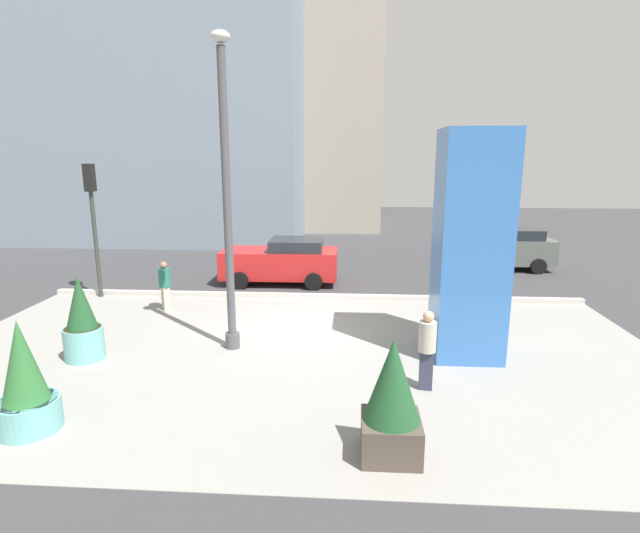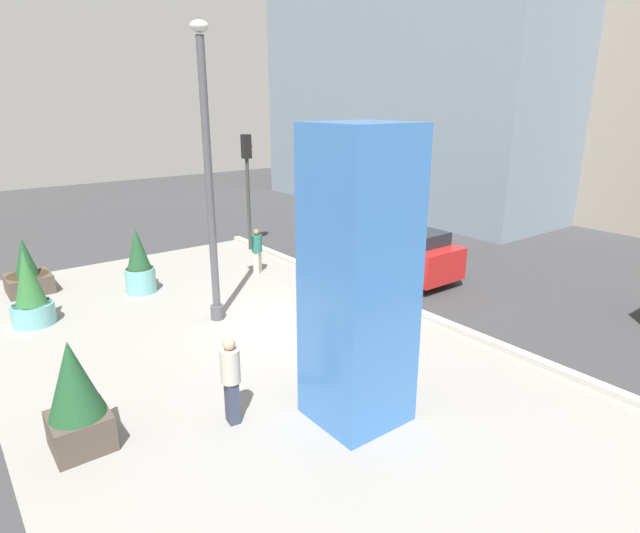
{
  "view_description": "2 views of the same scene",
  "coord_description": "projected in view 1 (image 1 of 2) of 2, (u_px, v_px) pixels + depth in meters",
  "views": [
    {
      "loc": [
        1.34,
        -13.2,
        4.81
      ],
      "look_at": [
        0.44,
        0.37,
        1.75
      ],
      "focal_mm": 27.95,
      "sensor_mm": 36.0,
      "label": 1
    },
    {
      "loc": [
        10.6,
        -7.28,
        5.7
      ],
      "look_at": [
        0.91,
        0.11,
        1.86
      ],
      "focal_mm": 29.4,
      "sensor_mm": 36.0,
      "label": 2
    }
  ],
  "objects": [
    {
      "name": "car_curb_west",
      "position": [
        282.0,
        261.0,
        18.89
      ],
      "size": [
        4.37,
        2.11,
        1.71
      ],
      "color": "red",
      "rests_on": "ground_plane"
    },
    {
      "name": "pedestrian_by_curb",
      "position": [
        165.0,
        284.0,
        15.56
      ],
      "size": [
        0.51,
        0.51,
        1.57
      ],
      "color": "#B2AD9E",
      "rests_on": "ground_plane"
    },
    {
      "name": "office_block_flanking",
      "position": [
        158.0,
        38.0,
        30.02
      ],
      "size": [
        17.84,
        13.76,
        23.4
      ],
      "primitive_type": "cube",
      "color": "gray",
      "rests_on": "ground_plane"
    },
    {
      "name": "art_pillar_blue",
      "position": [
        471.0,
        247.0,
        11.7
      ],
      "size": [
        1.58,
        1.58,
        5.4
      ],
      "primitive_type": "cube",
      "color": "#3870BC",
      "rests_on": "ground_plane"
    },
    {
      "name": "potted_plant_curbside",
      "position": [
        392.0,
        400.0,
        7.93
      ],
      "size": [
        0.95,
        0.95,
        2.01
      ],
      "color": "#4C4238",
      "rests_on": "ground_plane"
    },
    {
      "name": "car_passing_lane",
      "position": [
        503.0,
        249.0,
        21.29
      ],
      "size": [
        4.16,
        2.06,
        1.75
      ],
      "color": "#565B56",
      "rests_on": "ground_plane"
    },
    {
      "name": "potted_plant_near_left",
      "position": [
        25.0,
        385.0,
        8.72
      ],
      "size": [
        1.08,
        1.08,
        2.06
      ],
      "color": "#6BB2B2",
      "rests_on": "ground_plane"
    },
    {
      "name": "traffic_light_far_side",
      "position": [
        93.0,
        209.0,
        16.57
      ],
      "size": [
        0.28,
        0.42,
        4.52
      ],
      "color": "#333833",
      "rests_on": "ground_plane"
    },
    {
      "name": "potted_plant_near_right",
      "position": [
        82.0,
        324.0,
        11.81
      ],
      "size": [
        0.92,
        0.92,
        2.05
      ],
      "color": "#6BB2B2",
      "rests_on": "ground_plane"
    },
    {
      "name": "ground_plane",
      "position": [
        314.0,
        292.0,
        17.89
      ],
      "size": [
        60.0,
        60.0,
        0.0
      ],
      "primitive_type": "plane",
      "color": "#38383A"
    },
    {
      "name": "highrise_across_street",
      "position": [
        274.0,
        38.0,
        32.52
      ],
      "size": [
        14.06,
        8.32,
        24.52
      ],
      "primitive_type": "cube",
      "color": "#9E9384",
      "rests_on": "ground_plane"
    },
    {
      "name": "pedestrian_crossing",
      "position": [
        427.0,
        346.0,
        10.24
      ],
      "size": [
        0.4,
        0.4,
        1.71
      ],
      "color": "#33384C",
      "rests_on": "ground_plane"
    },
    {
      "name": "plaza_pavement",
      "position": [
        295.0,
        358.0,
        12.05
      ],
      "size": [
        18.0,
        10.0,
        0.02
      ],
      "primitive_type": "cube",
      "color": "gray",
      "rests_on": "ground_plane"
    },
    {
      "name": "curb_strip",
      "position": [
        312.0,
        296.0,
        17.02
      ],
      "size": [
        18.0,
        0.24,
        0.16
      ],
      "primitive_type": "cube",
      "color": "#B7B2A8",
      "rests_on": "ground_plane"
    },
    {
      "name": "lamp_post",
      "position": [
        227.0,
        203.0,
        11.87
      ],
      "size": [
        0.44,
        0.44,
        7.52
      ],
      "color": "#4C4C51",
      "rests_on": "ground_plane"
    }
  ]
}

